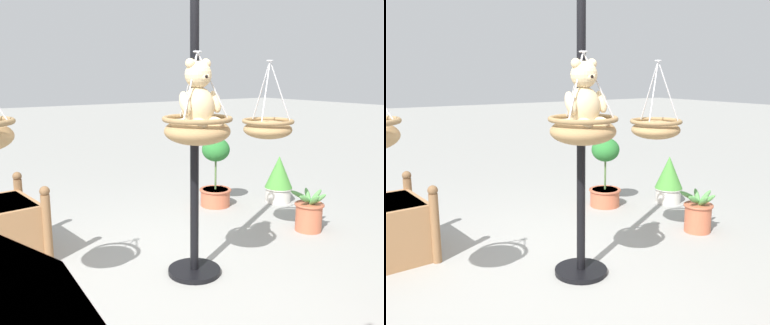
% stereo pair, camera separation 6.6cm
% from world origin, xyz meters
% --- Properties ---
extents(ground_plane, '(40.00, 40.00, 0.00)m').
position_xyz_m(ground_plane, '(0.00, 0.00, 0.00)').
color(ground_plane, gray).
extents(display_pole_central, '(0.44, 0.44, 2.35)m').
position_xyz_m(display_pole_central, '(-0.14, -0.13, 0.72)').
color(display_pole_central, black).
rests_on(display_pole_central, ground).
extents(hanging_basket_with_teddy, '(0.51, 0.51, 0.66)m').
position_xyz_m(hanging_basket_with_teddy, '(0.01, 0.12, 1.26)').
color(hanging_basket_with_teddy, '#A37F51').
extents(teddy_bear, '(0.34, 0.31, 0.49)m').
position_xyz_m(teddy_bear, '(0.01, 0.15, 1.47)').
color(teddy_bear, '#D1B789').
extents(hanging_basket_left_high, '(0.47, 0.47, 0.70)m').
position_xyz_m(hanging_basket_left_high, '(-0.99, -0.18, 1.17)').
color(hanging_basket_left_high, '#A37F51').
extents(wooden_planter_box, '(0.77, 0.85, 0.71)m').
position_xyz_m(wooden_planter_box, '(1.15, -1.33, 0.29)').
color(wooden_planter_box, '#9E7047').
rests_on(wooden_planter_box, ground).
extents(potted_plant_fern_front, '(0.41, 0.41, 0.87)m').
position_xyz_m(potted_plant_fern_front, '(-1.44, -1.54, 0.42)').
color(potted_plant_fern_front, '#BC6042').
rests_on(potted_plant_fern_front, ground).
extents(potted_plant_flowering_red, '(0.36, 0.36, 0.61)m').
position_xyz_m(potted_plant_flowering_red, '(-2.23, -1.21, 0.31)').
color(potted_plant_flowering_red, beige).
rests_on(potted_plant_flowering_red, ground).
extents(potted_plant_tall_leafy, '(0.40, 0.39, 0.45)m').
position_xyz_m(potted_plant_tall_leafy, '(-1.72, -0.27, 0.19)').
color(potted_plant_tall_leafy, '#BC6042').
rests_on(potted_plant_tall_leafy, ground).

